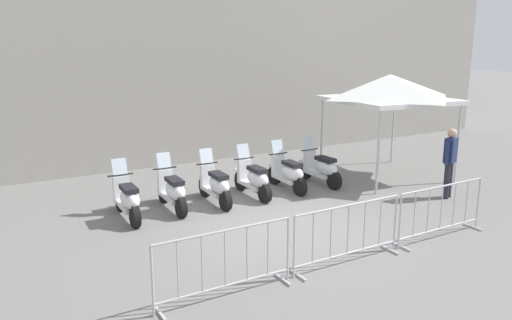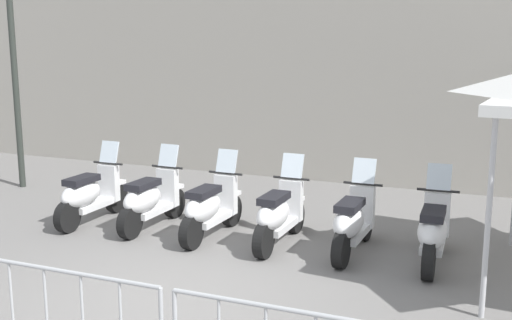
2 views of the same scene
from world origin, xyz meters
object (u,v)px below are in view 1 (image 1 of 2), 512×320
at_px(motorcycle_2, 216,185).
at_px(barrier_segment_2, 441,212).
at_px(motorcycle_3, 254,179).
at_px(officer_near_row_end, 450,159).
at_px(motorcycle_0, 128,199).
at_px(motorcycle_1, 172,191).
at_px(canopy_tent, 390,88).
at_px(barrier_segment_0, 225,264).
at_px(barrier_segment_1, 348,234).
at_px(motorcycle_5, 321,168).
at_px(motorcycle_4, 288,173).

height_order(motorcycle_2, barrier_segment_2, motorcycle_2).
bearing_deg(motorcycle_3, officer_near_row_end, -25.26).
height_order(motorcycle_0, motorcycle_2, same).
bearing_deg(barrier_segment_2, motorcycle_0, 146.45).
height_order(motorcycle_1, motorcycle_3, same).
bearing_deg(canopy_tent, officer_near_row_end, -88.17).
bearing_deg(officer_near_row_end, motorcycle_3, 154.74).
distance_m(motorcycle_2, barrier_segment_0, 4.49).
xyz_separation_m(barrier_segment_2, canopy_tent, (2.03, 4.21, 1.99)).
relative_size(barrier_segment_1, canopy_tent, 0.76).
xyz_separation_m(motorcycle_1, barrier_segment_2, (4.32, -3.76, 0.07)).
bearing_deg(barrier_segment_0, motorcycle_3, 61.13).
relative_size(motorcycle_0, motorcycle_5, 1.00).
bearing_deg(barrier_segment_0, canopy_tent, 34.99).
distance_m(motorcycle_3, motorcycle_4, 1.06).
bearing_deg(motorcycle_3, barrier_segment_2, -60.69).
bearing_deg(barrier_segment_2, motorcycle_1, 138.99).
distance_m(motorcycle_1, motorcycle_5, 4.23).
xyz_separation_m(motorcycle_0, officer_near_row_end, (7.47, -1.65, 0.53)).
bearing_deg(canopy_tent, barrier_segment_1, -134.44).
height_order(motorcycle_1, canopy_tent, canopy_tent).
distance_m(motorcycle_0, motorcycle_4, 4.22).
bearing_deg(motorcycle_4, motorcycle_3, -171.96).
xyz_separation_m(motorcycle_5, barrier_segment_0, (-4.53, -4.67, 0.07)).
relative_size(motorcycle_0, canopy_tent, 0.58).
relative_size(motorcycle_3, motorcycle_5, 1.00).
xyz_separation_m(motorcycle_3, barrier_segment_0, (-2.43, -4.41, 0.07)).
relative_size(motorcycle_1, motorcycle_2, 1.00).
bearing_deg(canopy_tent, barrier_segment_2, -115.78).
distance_m(motorcycle_0, barrier_segment_1, 4.85).
bearing_deg(barrier_segment_2, barrier_segment_1, -174.26).
height_order(motorcycle_0, motorcycle_3, same).
height_order(motorcycle_2, officer_near_row_end, officer_near_row_end).
height_order(barrier_segment_0, canopy_tent, canopy_tent).
height_order(motorcycle_0, barrier_segment_1, motorcycle_0).
height_order(motorcycle_5, barrier_segment_1, motorcycle_5).
distance_m(motorcycle_4, motorcycle_5, 1.06).
distance_m(motorcycle_0, barrier_segment_0, 4.08).
xyz_separation_m(motorcycle_2, barrier_segment_2, (3.26, -3.80, 0.07)).
bearing_deg(motorcycle_3, motorcycle_0, -172.89).
bearing_deg(motorcycle_2, barrier_segment_0, -107.99).
distance_m(motorcycle_3, barrier_segment_1, 4.18).
bearing_deg(barrier_segment_2, officer_near_row_end, 42.14).
bearing_deg(canopy_tent, barrier_segment_0, -145.01).
distance_m(barrier_segment_0, canopy_tent, 8.40).
xyz_separation_m(motorcycle_4, barrier_segment_1, (-1.16, -4.33, 0.07)).
distance_m(motorcycle_1, barrier_segment_2, 5.72).
height_order(barrier_segment_0, barrier_segment_2, same).
bearing_deg(barrier_segment_0, officer_near_row_end, 19.36).
height_order(motorcycle_1, barrier_segment_1, motorcycle_1).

